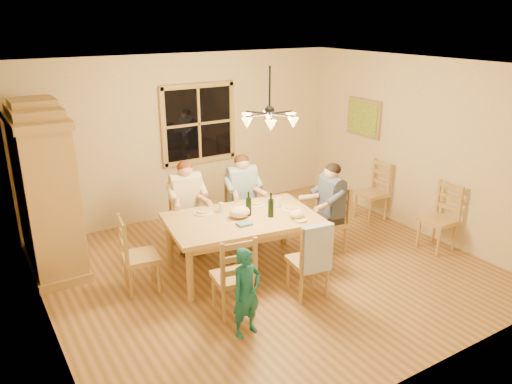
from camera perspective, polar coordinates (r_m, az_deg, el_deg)
floor at (r=6.85m, az=1.39°, el=-8.86°), size 5.50×5.50×0.00m
ceiling at (r=6.05m, az=1.60°, el=14.24°), size 5.50×5.00×0.02m
wall_back at (r=8.45m, az=-7.85°, el=6.31°), size 5.50×0.02×2.70m
wall_left at (r=5.42m, az=-23.71°, el=-2.81°), size 0.02×5.00×2.70m
wall_right at (r=8.11m, az=18.07°, el=4.95°), size 0.02×5.00×2.70m
window at (r=8.46m, az=-6.57°, el=7.76°), size 1.30×0.06×1.30m
painting at (r=8.83m, az=12.19°, el=8.28°), size 0.06×0.78×0.64m
chandelier at (r=6.14m, az=1.55°, el=8.45°), size 0.77×0.68×0.71m
armoire at (r=7.05m, az=-22.83°, el=-0.23°), size 0.66×1.40×2.30m
dining_table at (r=6.59m, az=-1.61°, el=-3.67°), size 2.09×1.45×0.76m
chair_far_left at (r=7.39m, az=-7.79°, el=-4.22°), size 0.49×0.48×0.99m
chair_far_right at (r=7.64m, az=-1.55°, el=-3.21°), size 0.49×0.48×0.99m
chair_near_left at (r=5.83m, az=-2.61°, el=-10.95°), size 0.49×0.48×0.99m
chair_near_right at (r=6.20m, az=5.91°, el=-9.07°), size 0.49×0.48×0.99m
chair_end_left at (r=6.41m, az=-12.95°, el=-8.45°), size 0.48×0.49×0.99m
chair_end_right at (r=7.31m, az=8.31°, el=-4.55°), size 0.48×0.49×0.99m
adult_woman at (r=7.19m, az=-7.98°, el=-0.30°), size 0.43×0.47×0.87m
adult_plaid_man at (r=7.45m, az=-1.59°, el=0.60°), size 0.43×0.47×0.87m
adult_slate_man at (r=7.10m, az=8.52°, el=-0.58°), size 0.47×0.43×0.87m
towel at (r=5.87m, az=6.96°, el=-6.46°), size 0.39×0.15×0.58m
wine_bottle_a at (r=6.55m, az=-0.86°, el=-1.33°), size 0.08×0.08×0.33m
wine_bottle_b at (r=6.50m, az=1.71°, el=-1.50°), size 0.08×0.08×0.33m
plate_woman at (r=6.71m, az=-6.05°, el=-2.36°), size 0.26×0.26×0.02m
plate_plaid at (r=6.96m, az=-0.01°, el=-1.42°), size 0.26×0.26×0.02m
plate_slate at (r=6.82m, az=4.03°, el=-1.91°), size 0.26×0.26×0.02m
wine_glass_a at (r=6.69m, az=-4.00°, el=-1.80°), size 0.06×0.06×0.14m
wine_glass_b at (r=6.86m, az=2.55°, el=-1.20°), size 0.06×0.06×0.14m
cap at (r=6.52m, az=4.68°, el=-2.54°), size 0.20×0.20×0.11m
napkin at (r=6.30m, az=-1.37°, el=-3.68°), size 0.20×0.16×0.03m
cloth_bundle at (r=6.51m, az=-1.89°, el=-2.30°), size 0.28×0.22×0.15m
child at (r=5.36m, az=-1.11°, el=-11.40°), size 0.40×0.30×1.01m
chair_spare_front at (r=7.76m, az=19.96°, el=-4.09°), size 0.42×0.44×0.99m
chair_spare_back at (r=8.59m, az=12.98°, el=-1.10°), size 0.44×0.46×0.99m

